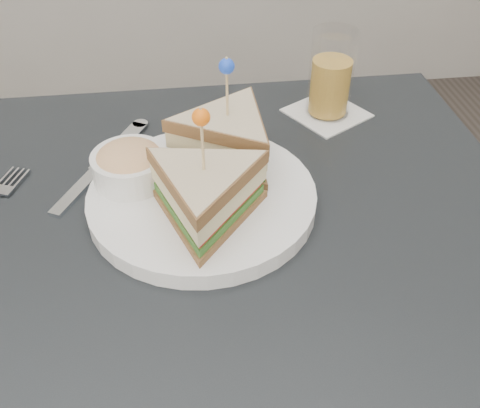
% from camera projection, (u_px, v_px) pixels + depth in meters
% --- Properties ---
extents(table, '(0.80, 0.80, 0.75)m').
position_uv_depth(table, '(233.00, 282.00, 0.70)').
color(table, black).
rests_on(table, ground).
extents(plate_meal, '(0.38, 0.38, 0.18)m').
position_uv_depth(plate_meal, '(205.00, 172.00, 0.68)').
color(plate_meal, white).
rests_on(plate_meal, table).
extents(cutlery_knife, '(0.13, 0.23, 0.01)m').
position_uv_depth(cutlery_knife, '(100.00, 167.00, 0.76)').
color(cutlery_knife, silver).
rests_on(cutlery_knife, table).
extents(drink_set, '(0.15, 0.15, 0.14)m').
position_uv_depth(drink_set, '(331.00, 79.00, 0.84)').
color(drink_set, white).
rests_on(drink_set, table).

